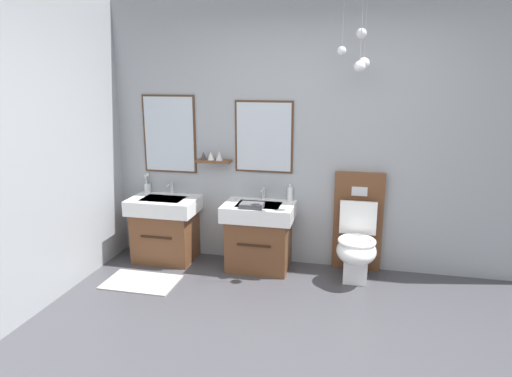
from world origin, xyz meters
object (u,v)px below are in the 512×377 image
vanity_sink_right (259,234)px  folded_hand_towel (252,205)px  vanity_sink_left (166,227)px  soap_dispenser (290,194)px  toothbrush_cup (148,187)px  toilet (357,239)px

vanity_sink_right → folded_hand_towel: bearing=-104.6°
vanity_sink_left → folded_hand_towel: folded_hand_towel is taller
vanity_sink_left → soap_dispenser: (1.29, 0.18, 0.39)m
toothbrush_cup → vanity_sink_right: bearing=-7.8°
toilet → toothbrush_cup: (-2.24, 0.16, 0.36)m
vanity_sink_right → toilet: 0.96m
vanity_sink_left → toilet: 1.98m
toothbrush_cup → soap_dispenser: toothbrush_cup is taller
vanity_sink_left → vanity_sink_right: (1.01, 0.00, 0.00)m
toilet → folded_hand_towel: toilet is taller
vanity_sink_right → toothbrush_cup: bearing=172.2°
vanity_sink_left → folded_hand_towel: size_ratio=3.17×
vanity_sink_left → toothbrush_cup: (-0.27, 0.17, 0.38)m
vanity_sink_right → toothbrush_cup: 1.35m
vanity_sink_right → folded_hand_towel: folded_hand_towel is taller
folded_hand_towel → soap_dispenser: bearing=46.7°
vanity_sink_right → folded_hand_towel: (-0.04, -0.15, 0.34)m
toothbrush_cup → folded_hand_towel: (1.24, -0.33, -0.04)m
toilet → toothbrush_cup: bearing=175.9°
vanity_sink_right → soap_dispenser: soap_dispenser is taller
toilet → soap_dispenser: toilet is taller
toilet → folded_hand_towel: (-1.00, -0.17, 0.32)m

